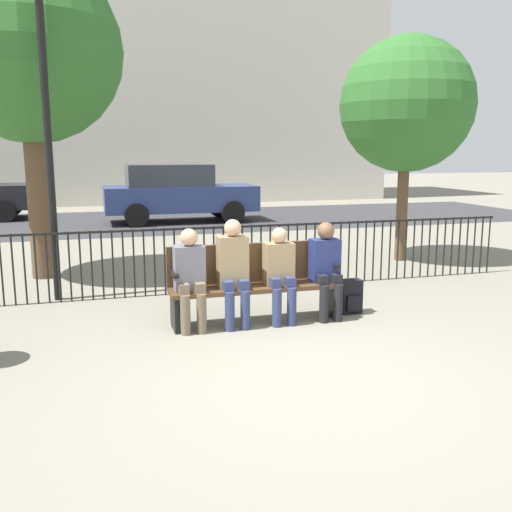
# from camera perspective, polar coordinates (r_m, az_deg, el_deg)

# --- Properties ---
(ground_plane) EXTENTS (80.00, 80.00, 0.00)m
(ground_plane) POSITION_cam_1_polar(r_m,az_deg,el_deg) (5.24, 5.43, -12.03)
(ground_plane) COLOR gray
(park_bench) EXTENTS (2.03, 0.45, 0.92)m
(park_bench) POSITION_cam_1_polar(r_m,az_deg,el_deg) (6.73, -0.19, -2.38)
(park_bench) COLOR #4C331E
(park_bench) RESTS_ON ground
(seated_person_0) EXTENTS (0.34, 0.39, 1.15)m
(seated_person_0) POSITION_cam_1_polar(r_m,az_deg,el_deg) (6.41, -6.60, -1.81)
(seated_person_0) COLOR brown
(seated_person_0) RESTS_ON ground
(seated_person_1) EXTENTS (0.34, 0.39, 1.24)m
(seated_person_1) POSITION_cam_1_polar(r_m,az_deg,el_deg) (6.50, -2.26, -1.18)
(seated_person_1) COLOR navy
(seated_person_1) RESTS_ON ground
(seated_person_2) EXTENTS (0.34, 0.39, 1.13)m
(seated_person_2) POSITION_cam_1_polar(r_m,az_deg,el_deg) (6.66, 2.41, -1.43)
(seated_person_2) COLOR navy
(seated_person_2) RESTS_ON ground
(seated_person_3) EXTENTS (0.34, 0.39, 1.17)m
(seated_person_3) POSITION_cam_1_polar(r_m,az_deg,el_deg) (6.86, 7.03, -0.90)
(seated_person_3) COLOR black
(seated_person_3) RESTS_ON ground
(backpack) EXTENTS (0.26, 0.21, 0.42)m
(backpack) POSITION_cam_1_polar(r_m,az_deg,el_deg) (7.21, 9.44, -4.04)
(backpack) COLOR black
(backpack) RESTS_ON ground
(fence_railing) EXTENTS (9.01, 0.03, 0.95)m
(fence_railing) POSITION_cam_1_polar(r_m,az_deg,el_deg) (8.16, -3.24, 0.31)
(fence_railing) COLOR black
(fence_railing) RESTS_ON ground
(tree_0) EXTENTS (2.38, 2.38, 3.99)m
(tree_0) POSITION_cam_1_polar(r_m,az_deg,el_deg) (10.75, 14.84, 14.38)
(tree_0) COLOR brown
(tree_0) RESTS_ON ground
(tree_1) EXTENTS (2.79, 2.79, 4.88)m
(tree_1) POSITION_cam_1_polar(r_m,az_deg,el_deg) (9.67, -21.77, 18.45)
(tree_1) COLOR brown
(tree_1) RESTS_ON ground
(lamp_post) EXTENTS (0.28, 0.28, 4.15)m
(lamp_post) POSITION_cam_1_polar(r_m,az_deg,el_deg) (8.03, -20.34, 14.85)
(lamp_post) COLOR black
(lamp_post) RESTS_ON ground
(street_surface) EXTENTS (24.00, 6.00, 0.01)m
(street_surface) POSITION_cam_1_polar(r_m,az_deg,el_deg) (16.71, -9.88, 3.50)
(street_surface) COLOR #333335
(street_surface) RESTS_ON ground
(parked_car_0) EXTENTS (4.20, 1.94, 1.62)m
(parked_car_0) POSITION_cam_1_polar(r_m,az_deg,el_deg) (16.28, -7.88, 6.35)
(parked_car_0) COLOR navy
(parked_car_0) RESTS_ON ground
(building_facade) EXTENTS (20.00, 6.00, 12.77)m
(building_facade) POSITION_cam_1_polar(r_m,az_deg,el_deg) (24.94, -12.59, 20.41)
(building_facade) COLOR beige
(building_facade) RESTS_ON ground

